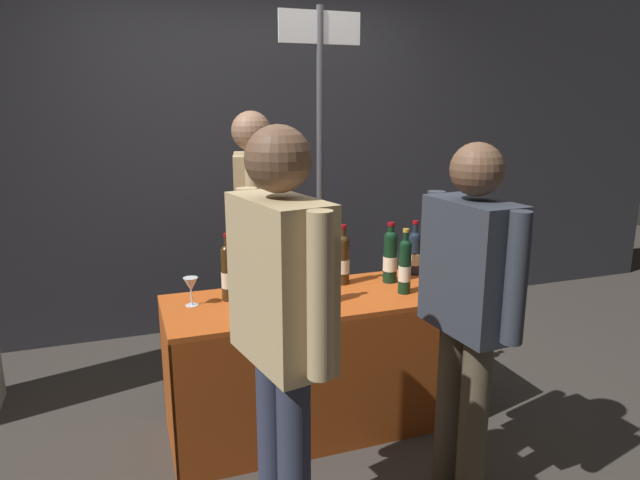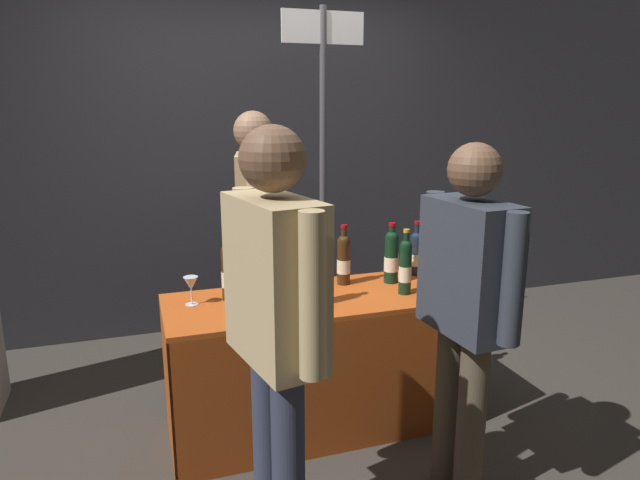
{
  "view_description": "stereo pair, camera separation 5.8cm",
  "coord_description": "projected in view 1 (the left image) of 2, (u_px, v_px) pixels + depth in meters",
  "views": [
    {
      "loc": [
        -0.93,
        -2.6,
        1.69
      ],
      "look_at": [
        0.0,
        0.0,
        1.02
      ],
      "focal_mm": 31.71,
      "sensor_mm": 36.0,
      "label": 1
    },
    {
      "loc": [
        -0.87,
        -2.62,
        1.69
      ],
      "look_at": [
        0.0,
        0.0,
        1.02
      ],
      "focal_mm": 31.71,
      "sensor_mm": 36.0,
      "label": 2
    }
  ],
  "objects": [
    {
      "name": "taster_foreground_left",
      "position": [
        281.0,
        314.0,
        1.96
      ],
      "size": [
        0.29,
        0.6,
        1.63
      ],
      "rotation": [
        0.0,
        0.0,
        1.77
      ],
      "color": "#2D3347",
      "rests_on": "ground_plane"
    },
    {
      "name": "flower_vase",
      "position": [
        271.0,
        291.0,
        2.63
      ],
      "size": [
        0.08,
        0.08,
        0.38
      ],
      "color": "tan",
      "rests_on": "tasting_table"
    },
    {
      "name": "booth_signpost",
      "position": [
        320.0,
        147.0,
        3.65
      ],
      "size": [
        0.53,
        0.04,
        2.28
      ],
      "color": "#47474C",
      "rests_on": "ground_plane"
    },
    {
      "name": "display_bottle_3",
      "position": [
        414.0,
        252.0,
        3.27
      ],
      "size": [
        0.07,
        0.07,
        0.32
      ],
      "color": "#192333",
      "rests_on": "tasting_table"
    },
    {
      "name": "display_bottle_1",
      "position": [
        320.0,
        276.0,
        2.78
      ],
      "size": [
        0.08,
        0.08,
        0.33
      ],
      "color": "black",
      "rests_on": "tasting_table"
    },
    {
      "name": "featured_wine_bottle",
      "position": [
        405.0,
        265.0,
        2.93
      ],
      "size": [
        0.07,
        0.07,
        0.35
      ],
      "color": "black",
      "rests_on": "tasting_table"
    },
    {
      "name": "vendor_presenter",
      "position": [
        254.0,
        225.0,
        3.35
      ],
      "size": [
        0.29,
        0.55,
        1.65
      ],
      "rotation": [
        0.0,
        0.0,
        -1.79
      ],
      "color": "#2D3347",
      "rests_on": "ground_plane"
    },
    {
      "name": "ground_plane",
      "position": [
        320.0,
        422.0,
        3.08
      ],
      "size": [
        12.0,
        12.0,
        0.0
      ],
      "primitive_type": "plane",
      "color": "#38332D"
    },
    {
      "name": "taster_foreground_right",
      "position": [
        469.0,
        295.0,
        2.32
      ],
      "size": [
        0.24,
        0.59,
        1.55
      ],
      "rotation": [
        0.0,
        0.0,
        1.65
      ],
      "color": "#4C4233",
      "rests_on": "ground_plane"
    },
    {
      "name": "display_bottle_0",
      "position": [
        390.0,
        256.0,
        3.11
      ],
      "size": [
        0.08,
        0.08,
        0.34
      ],
      "color": "black",
      "rests_on": "tasting_table"
    },
    {
      "name": "wine_glass_near_vendor",
      "position": [
        191.0,
        285.0,
        2.76
      ],
      "size": [
        0.07,
        0.07,
        0.14
      ],
      "color": "silver",
      "rests_on": "tasting_table"
    },
    {
      "name": "display_bottle_4",
      "position": [
        343.0,
        259.0,
        3.08
      ],
      "size": [
        0.07,
        0.07,
        0.33
      ],
      "color": "#38230F",
      "rests_on": "tasting_table"
    },
    {
      "name": "tasting_table",
      "position": [
        320.0,
        338.0,
        2.96
      ],
      "size": [
        1.58,
        0.6,
        0.72
      ],
      "color": "#B74C19",
      "rests_on": "ground_plane"
    },
    {
      "name": "display_bottle_2",
      "position": [
        228.0,
        272.0,
        2.82
      ],
      "size": [
        0.07,
        0.07,
        0.35
      ],
      "color": "#38230F",
      "rests_on": "tasting_table"
    },
    {
      "name": "back_partition",
      "position": [
        247.0,
        140.0,
        4.23
      ],
      "size": [
        7.9,
        0.12,
        2.85
      ],
      "primitive_type": "cube",
      "color": "#2D2D33",
      "rests_on": "ground_plane"
    }
  ]
}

